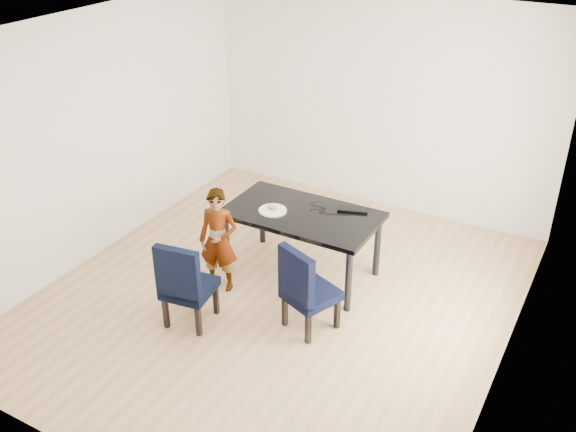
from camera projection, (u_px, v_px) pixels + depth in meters
The scene contains 14 objects.
floor at pixel (279, 296), 6.67m from camera, with size 4.50×5.00×0.01m, color tan.
ceiling at pixel (276, 32), 5.38m from camera, with size 4.50×5.00×0.01m, color white.
wall_back at pixel (379, 104), 7.94m from camera, with size 4.50×0.01×2.70m, color white.
wall_front at pixel (81, 323), 4.10m from camera, with size 4.50×0.01×2.70m, color silver.
wall_left at pixel (99, 135), 6.99m from camera, with size 0.01×5.00×2.70m, color white.
wall_right at pixel (525, 237), 5.05m from camera, with size 0.01×5.00×2.70m, color white.
dining_table at pixel (302, 243), 6.87m from camera, with size 1.60×0.90×0.75m, color black.
chair_left at pixel (189, 281), 6.09m from camera, with size 0.44×0.46×0.92m, color black.
chair_right at pixel (311, 287), 6.01m from camera, with size 0.44×0.46×0.91m, color black.
child at pixel (219, 241), 6.54m from camera, with size 0.41×0.27×1.13m, color orange.
plate at pixel (273, 210), 6.71m from camera, with size 0.30×0.30×0.02m, color white.
sandwich at pixel (272, 207), 6.71m from camera, with size 0.13×0.06×0.05m, color #C16E45.
laptop at pixel (353, 207), 6.76m from camera, with size 0.32×0.21×0.03m, color black.
cable_tangle at pixel (317, 211), 6.72m from camera, with size 0.16×0.16×0.01m, color black.
Camera 1 is at (2.76, -4.72, 3.90)m, focal length 40.00 mm.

